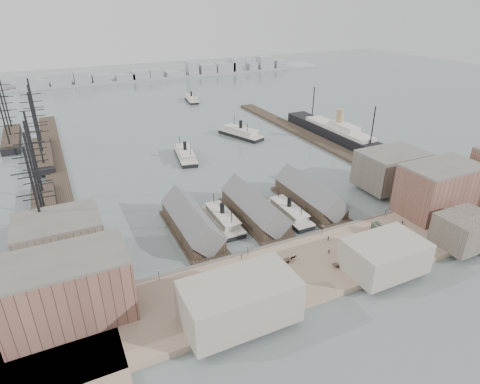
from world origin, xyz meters
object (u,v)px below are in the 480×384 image
horse_cart_center (292,258)px  horse_cart_right (341,263)px  tram (382,232)px  ocean_steamer (338,133)px  horse_cart_left (215,280)px  ferry_docked_west (222,219)px

horse_cart_center → horse_cart_right: (12.97, -8.95, -0.01)m
tram → ocean_steamer: bearing=66.4°
horse_cart_left → horse_cart_center: 26.80m
tram → horse_cart_right: tram is taller
ocean_steamer → tram: bearing=-120.6°
ocean_steamer → horse_cart_left: size_ratio=19.47×
ferry_docked_west → horse_cart_left: ferry_docked_west is taller
ferry_docked_west → tram: size_ratio=2.50×
ocean_steamer → horse_cart_right: bearing=-127.8°
horse_cart_left → horse_cart_center: horse_cart_left is taller
tram → horse_cart_left: size_ratio=2.18×
ferry_docked_west → horse_cart_left: (-17.28, -34.00, 0.62)m
horse_cart_center → tram: bearing=-90.4°
horse_cart_left → ocean_steamer: bearing=-29.2°
ferry_docked_west → horse_cart_center: (9.51, -34.49, 0.61)m
horse_cart_right → horse_cart_left: bearing=79.8°
ferry_docked_west → ocean_steamer: bearing=31.0°
horse_cart_center → horse_cart_right: size_ratio=1.05×
tram → horse_cart_left: tram is taller
ocean_steamer → horse_cart_right: size_ratio=20.30×
horse_cart_left → horse_cart_right: size_ratio=1.04×
tram → ferry_docked_west: bearing=149.1°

